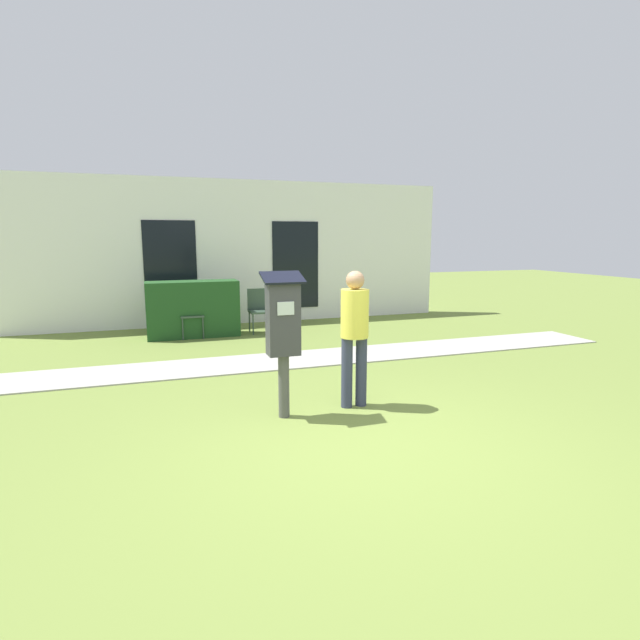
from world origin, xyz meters
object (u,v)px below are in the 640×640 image
parking_meter (283,326)px  outdoor_chair_left (191,310)px  person_standing (355,328)px  outdoor_chair_middle (259,307)px

parking_meter → outdoor_chair_left: (-0.58, 4.88, -0.49)m
person_standing → outdoor_chair_left: bearing=82.7°
person_standing → outdoor_chair_left: 5.03m
person_standing → outdoor_chair_left: person_standing is taller
person_standing → outdoor_chair_left: (-1.44, 4.81, -0.40)m
person_standing → outdoor_chair_left: size_ratio=1.76×
outdoor_chair_left → outdoor_chair_middle: 1.37m
person_standing → outdoor_chair_middle: (-0.06, 4.88, -0.40)m
outdoor_chair_middle → parking_meter: bearing=-87.4°
outdoor_chair_left → outdoor_chair_middle: size_ratio=1.00×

